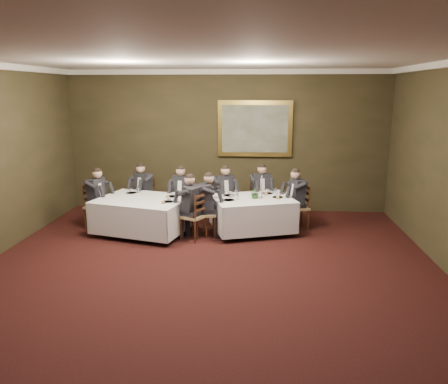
# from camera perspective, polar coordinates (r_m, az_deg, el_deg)

# --- Properties ---
(ground) EXTENTS (10.00, 10.00, 0.00)m
(ground) POSITION_cam_1_polar(r_m,az_deg,el_deg) (6.67, -3.05, -13.65)
(ground) COLOR black
(ground) RESTS_ON ground
(ceiling) EXTENTS (8.00, 10.00, 0.10)m
(ceiling) POSITION_cam_1_polar(r_m,az_deg,el_deg) (5.98, -3.48, 17.85)
(ceiling) COLOR silver
(ceiling) RESTS_ON back_wall
(back_wall) EXTENTS (8.00, 0.10, 3.50)m
(back_wall) POSITION_cam_1_polar(r_m,az_deg,el_deg) (11.00, 0.31, 6.60)
(back_wall) COLOR #2D2B16
(back_wall) RESTS_ON ground
(crown_molding) EXTENTS (8.00, 10.00, 0.12)m
(crown_molding) POSITION_cam_1_polar(r_m,az_deg,el_deg) (5.97, -3.47, 17.28)
(crown_molding) COLOR white
(crown_molding) RESTS_ON back_wall
(table_main) EXTENTS (1.97, 1.72, 0.67)m
(table_main) POSITION_cam_1_polar(r_m,az_deg,el_deg) (9.41, 3.77, -2.64)
(table_main) COLOR black
(table_main) RESTS_ON ground
(table_second) EXTENTS (2.17, 1.85, 0.67)m
(table_second) POSITION_cam_1_polar(r_m,az_deg,el_deg) (9.50, -10.53, -2.70)
(table_second) COLOR black
(table_second) RESTS_ON ground
(chair_main_backleft) EXTENTS (0.59, 0.59, 1.00)m
(chair_main_backleft) POSITION_cam_1_polar(r_m,az_deg,el_deg) (10.13, -0.07, -2.43)
(chair_main_backleft) COLOR #997D4E
(chair_main_backleft) RESTS_ON ground
(diner_main_backleft) EXTENTS (0.59, 0.62, 1.35)m
(diner_main_backleft) POSITION_cam_1_polar(r_m,az_deg,el_deg) (10.06, -0.05, -1.19)
(diner_main_backleft) COLOR black
(diner_main_backleft) RESTS_ON chair_main_backleft
(chair_main_backright) EXTENTS (0.54, 0.53, 1.00)m
(chair_main_backright) POSITION_cam_1_polar(r_m,az_deg,el_deg) (10.37, 4.73, -2.12)
(chair_main_backright) COLOR #997D4E
(chair_main_backright) RESTS_ON ground
(diner_main_backright) EXTENTS (0.52, 0.58, 1.35)m
(diner_main_backright) POSITION_cam_1_polar(r_m,az_deg,el_deg) (10.30, 4.77, -0.91)
(diner_main_backright) COLOR black
(diner_main_backright) RESTS_ON chair_main_backright
(chair_main_endleft) EXTENTS (0.48, 0.50, 1.00)m
(chair_main_endleft) POSITION_cam_1_polar(r_m,az_deg,el_deg) (9.22, -2.51, -4.04)
(chair_main_endleft) COLOR #997D4E
(chair_main_endleft) RESTS_ON ground
(diner_main_endleft) EXTENTS (0.54, 0.47, 1.35)m
(diner_main_endleft) POSITION_cam_1_polar(r_m,az_deg,el_deg) (9.15, -2.45, -2.67)
(diner_main_endleft) COLOR black
(diner_main_endleft) RESTS_ON chair_main_endleft
(chair_main_endright) EXTENTS (0.53, 0.54, 1.00)m
(chair_main_endright) POSITION_cam_1_polar(r_m,az_deg,el_deg) (9.81, 9.63, -3.15)
(chair_main_endright) COLOR #997D4E
(chair_main_endright) RESTS_ON ground
(diner_main_endright) EXTENTS (0.58, 0.52, 1.35)m
(diner_main_endright) POSITION_cam_1_polar(r_m,az_deg,el_deg) (9.74, 9.62, -1.87)
(diner_main_endright) COLOR black
(diner_main_endright) RESTS_ON chair_main_endright
(chair_sec_backleft) EXTENTS (0.59, 0.58, 1.00)m
(chair_sec_backleft) POSITION_cam_1_polar(r_m,az_deg,el_deg) (10.58, -10.29, -1.97)
(chair_sec_backleft) COLOR #997D4E
(chair_sec_backleft) RESTS_ON ground
(diner_sec_backleft) EXTENTS (0.58, 0.61, 1.35)m
(diner_sec_backleft) POSITION_cam_1_polar(r_m,az_deg,el_deg) (10.52, -10.38, -0.78)
(diner_sec_backleft) COLOR black
(diner_sec_backleft) RESTS_ON chair_sec_backleft
(chair_sec_backright) EXTENTS (0.54, 0.53, 1.00)m
(chair_sec_backright) POSITION_cam_1_polar(r_m,az_deg,el_deg) (10.14, -5.34, -2.48)
(chair_sec_backright) COLOR #997D4E
(chair_sec_backright) RESTS_ON ground
(diner_sec_backright) EXTENTS (0.52, 0.57, 1.35)m
(diner_sec_backright) POSITION_cam_1_polar(r_m,az_deg,el_deg) (10.07, -5.39, -1.25)
(diner_sec_backright) COLOR black
(diner_sec_backright) RESTS_ON chair_sec_backright
(chair_sec_endright) EXTENTS (0.58, 0.59, 1.00)m
(chair_sec_endright) POSITION_cam_1_polar(r_m,az_deg,el_deg) (9.03, -3.93, -4.43)
(chair_sec_endright) COLOR #997D4E
(chair_sec_endright) RESTS_ON ground
(diner_sec_endright) EXTENTS (0.61, 0.58, 1.35)m
(diner_sec_endright) POSITION_cam_1_polar(r_m,az_deg,el_deg) (8.97, -4.01, -3.03)
(diner_sec_endright) COLOR black
(diner_sec_endright) RESTS_ON chair_sec_endright
(chair_sec_endleft) EXTENTS (0.52, 0.54, 1.00)m
(chair_sec_endleft) POSITION_cam_1_polar(r_m,az_deg,el_deg) (10.17, -16.31, -2.92)
(chair_sec_endleft) COLOR #997D4E
(chair_sec_endleft) RESTS_ON ground
(diner_sec_endleft) EXTENTS (0.57, 0.51, 1.35)m
(diner_sec_endleft) POSITION_cam_1_polar(r_m,az_deg,el_deg) (10.10, -16.34, -1.69)
(diner_sec_endleft) COLOR black
(diner_sec_endleft) RESTS_ON chair_sec_endleft
(centerpiece) EXTENTS (0.25, 0.23, 0.27)m
(centerpiece) POSITION_cam_1_polar(r_m,az_deg,el_deg) (9.27, 4.13, -0.03)
(centerpiece) COLOR #2D5926
(centerpiece) RESTS_ON table_main
(candlestick) EXTENTS (0.07, 0.07, 0.50)m
(candlestick) POSITION_cam_1_polar(r_m,az_deg,el_deg) (9.33, 4.94, 0.35)
(candlestick) COLOR gold
(candlestick) RESTS_ON table_main
(place_setting_table_main) EXTENTS (0.33, 0.31, 0.14)m
(place_setting_table_main) POSITION_cam_1_polar(r_m,az_deg,el_deg) (9.55, 0.96, -0.23)
(place_setting_table_main) COLOR white
(place_setting_table_main) RESTS_ON table_main
(place_setting_table_second) EXTENTS (0.33, 0.31, 0.14)m
(place_setting_table_second) POSITION_cam_1_polar(r_m,az_deg,el_deg) (10.00, -11.68, 0.10)
(place_setting_table_second) COLOR white
(place_setting_table_second) RESTS_ON table_second
(painting) EXTENTS (1.83, 0.09, 1.37)m
(painting) POSITION_cam_1_polar(r_m,az_deg,el_deg) (10.88, 4.06, 8.24)
(painting) COLOR gold
(painting) RESTS_ON back_wall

